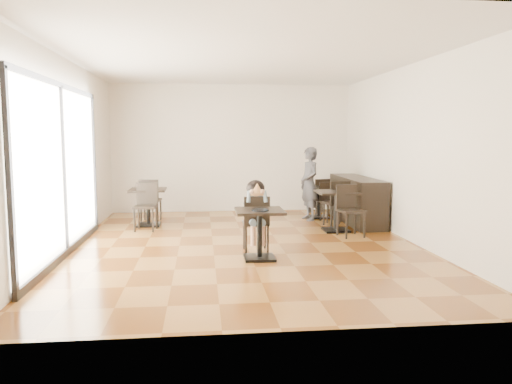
{
  "coord_description": "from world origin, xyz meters",
  "views": [
    {
      "loc": [
        -0.77,
        -8.66,
        1.92
      ],
      "look_at": [
        0.12,
        -0.59,
        1.0
      ],
      "focal_mm": 35.0,
      "sensor_mm": 36.0,
      "label": 1
    }
  ],
  "objects": [
    {
      "name": "chair_mid_a",
      "position": [
        2.06,
        1.57,
        0.49
      ],
      "size": [
        0.51,
        0.51,
        0.98
      ],
      "primitive_type": null,
      "rotation": [
        0.0,
        0.0,
        3.33
      ],
      "color": "black",
      "rests_on": "floor"
    },
    {
      "name": "chair_left_b",
      "position": [
        -1.91,
        1.53,
        0.48
      ],
      "size": [
        0.47,
        0.47,
        0.96
      ],
      "primitive_type": null,
      "rotation": [
        0.0,
        0.0,
        -0.11
      ],
      "color": "black",
      "rests_on": "floor"
    },
    {
      "name": "child_chair",
      "position": [
        0.12,
        -0.54,
        0.47
      ],
      "size": [
        0.42,
        0.42,
        0.94
      ],
      "primitive_type": null,
      "rotation": [
        0.0,
        0.0,
        3.14
      ],
      "color": "black",
      "rests_on": "floor"
    },
    {
      "name": "chair_back_b",
      "position": [
        2.1,
        2.17,
        0.44
      ],
      "size": [
        0.47,
        0.47,
        0.87
      ],
      "primitive_type": null,
      "rotation": [
        0.0,
        0.0,
        0.23
      ],
      "color": "black",
      "rests_on": "floor"
    },
    {
      "name": "wall_right",
      "position": [
        3.0,
        0.0,
        1.6
      ],
      "size": [
        0.01,
        8.0,
        3.2
      ],
      "primitive_type": "cube",
      "color": "silver",
      "rests_on": "floor"
    },
    {
      "name": "storefront_window",
      "position": [
        -2.97,
        -0.5,
        1.4
      ],
      "size": [
        0.04,
        4.5,
        2.6
      ],
      "primitive_type": "cube",
      "color": "white",
      "rests_on": "floor"
    },
    {
      "name": "child",
      "position": [
        0.12,
        -0.54,
        0.59
      ],
      "size": [
        0.42,
        0.59,
        1.18
      ],
      "primitive_type": null,
      "color": "slate",
      "rests_on": "child_chair"
    },
    {
      "name": "adult_patron",
      "position": [
        1.66,
        2.42,
        0.83
      ],
      "size": [
        0.52,
        0.68,
        1.66
      ],
      "primitive_type": "imported",
      "rotation": [
        0.0,
        0.0,
        -1.35
      ],
      "color": "#3F3E44",
      "rests_on": "floor"
    },
    {
      "name": "wall_left",
      "position": [
        -3.0,
        0.0,
        1.6
      ],
      "size": [
        0.01,
        8.0,
        3.2
      ],
      "primitive_type": "cube",
      "color": "silver",
      "rests_on": "floor"
    },
    {
      "name": "wall_front",
      "position": [
        0.0,
        -4.0,
        1.6
      ],
      "size": [
        6.0,
        0.01,
        3.2
      ],
      "primitive_type": "cube",
      "color": "silver",
      "rests_on": "floor"
    },
    {
      "name": "ceiling",
      "position": [
        0.0,
        0.0,
        3.2
      ],
      "size": [
        6.0,
        8.0,
        0.01
      ],
      "primitive_type": "cube",
      "color": "silver",
      "rests_on": "floor"
    },
    {
      "name": "floor",
      "position": [
        0.0,
        0.0,
        0.0
      ],
      "size": [
        6.0,
        8.0,
        0.01
      ],
      "primitive_type": "cube",
      "color": "#915D27",
      "rests_on": "ground"
    },
    {
      "name": "cafe_table_left",
      "position": [
        -1.91,
        2.08,
        0.4
      ],
      "size": [
        0.83,
        0.83,
        0.8
      ],
      "primitive_type": null,
      "rotation": [
        0.0,
        0.0,
        -0.11
      ],
      "color": "black",
      "rests_on": "floor"
    },
    {
      "name": "chair_back_a",
      "position": [
        2.1,
        3.27,
        0.44
      ],
      "size": [
        0.47,
        0.47,
        0.87
      ],
      "primitive_type": null,
      "rotation": [
        0.0,
        0.0,
        3.37
      ],
      "color": "black",
      "rests_on": "floor"
    },
    {
      "name": "cafe_table_mid",
      "position": [
        1.91,
        1.02,
        0.41
      ],
      "size": [
        0.9,
        0.9,
        0.81
      ],
      "primitive_type": null,
      "rotation": [
        0.0,
        0.0,
        0.19
      ],
      "color": "black",
      "rests_on": "floor"
    },
    {
      "name": "chair_mid_b",
      "position": [
        2.06,
        0.47,
        0.49
      ],
      "size": [
        0.51,
        0.51,
        0.98
      ],
      "primitive_type": null,
      "rotation": [
        0.0,
        0.0,
        0.19
      ],
      "color": "black",
      "rests_on": "floor"
    },
    {
      "name": "wall_back",
      "position": [
        0.0,
        4.0,
        1.6
      ],
      "size": [
        6.0,
        0.01,
        3.2
      ],
      "primitive_type": "cube",
      "color": "silver",
      "rests_on": "floor"
    },
    {
      "name": "pizza_slice",
      "position": [
        0.12,
        -0.73,
        1.02
      ],
      "size": [
        0.27,
        0.21,
        0.06
      ],
      "primitive_type": null,
      "color": "#EBD385",
      "rests_on": "child"
    },
    {
      "name": "service_counter",
      "position": [
        2.65,
        2.0,
        0.5
      ],
      "size": [
        0.6,
        2.4,
        1.0
      ],
      "primitive_type": "cube",
      "color": "black",
      "rests_on": "floor"
    },
    {
      "name": "child_table",
      "position": [
        0.12,
        -1.09,
        0.39
      ],
      "size": [
        0.74,
        0.74,
        0.78
      ],
      "primitive_type": null,
      "color": "black",
      "rests_on": "floor"
    },
    {
      "name": "chair_left_a",
      "position": [
        -1.91,
        2.63,
        0.48
      ],
      "size": [
        0.47,
        0.47,
        0.96
      ],
      "primitive_type": null,
      "rotation": [
        0.0,
        0.0,
        3.04
      ],
      "color": "black",
      "rests_on": "floor"
    },
    {
      "name": "cafe_table_back",
      "position": [
        1.96,
        2.72,
        0.36
      ],
      "size": [
        0.82,
        0.82,
        0.73
      ],
      "primitive_type": null,
      "rotation": [
        0.0,
        0.0,
        0.23
      ],
      "color": "black",
      "rests_on": "floor"
    },
    {
      "name": "plate",
      "position": [
        0.12,
        -1.19,
        0.79
      ],
      "size": [
        0.26,
        0.26,
        0.02
      ],
      "primitive_type": "cylinder",
      "color": "black",
      "rests_on": "child_table"
    }
  ]
}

